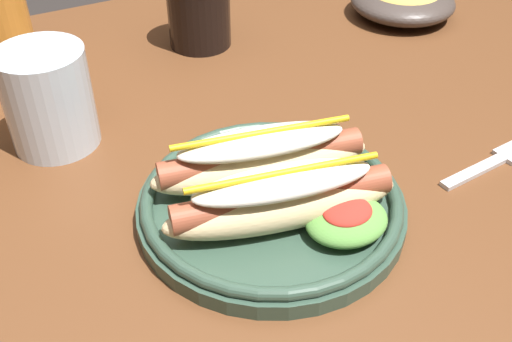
# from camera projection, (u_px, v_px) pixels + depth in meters

# --- Properties ---
(dining_table) EXTENTS (1.40, 0.90, 0.74)m
(dining_table) POSITION_uv_depth(u_px,v_px,m) (282.00, 202.00, 0.72)
(dining_table) COLOR brown
(dining_table) RESTS_ON ground_plane
(hot_dog_plate) EXTENTS (0.25, 0.25, 0.08)m
(hot_dog_plate) POSITION_uv_depth(u_px,v_px,m) (274.00, 193.00, 0.55)
(hot_dog_plate) COLOR #334C3D
(hot_dog_plate) RESTS_ON dining_table
(fork) EXTENTS (0.12, 0.03, 0.00)m
(fork) POSITION_uv_depth(u_px,v_px,m) (493.00, 162.00, 0.63)
(fork) COLOR silver
(fork) RESTS_ON dining_table
(soda_cup) EXTENTS (0.08, 0.08, 0.11)m
(soda_cup) POSITION_uv_depth(u_px,v_px,m) (198.00, 5.00, 0.81)
(soda_cup) COLOR black
(soda_cup) RESTS_ON dining_table
(water_cup) EXTENTS (0.09, 0.09, 0.11)m
(water_cup) POSITION_uv_depth(u_px,v_px,m) (48.00, 99.00, 0.63)
(water_cup) COLOR silver
(water_cup) RESTS_ON dining_table
(side_bowl) EXTENTS (0.15, 0.15, 0.05)m
(side_bowl) POSITION_uv_depth(u_px,v_px,m) (403.00, 0.00, 0.90)
(side_bowl) COLOR #423833
(side_bowl) RESTS_ON dining_table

